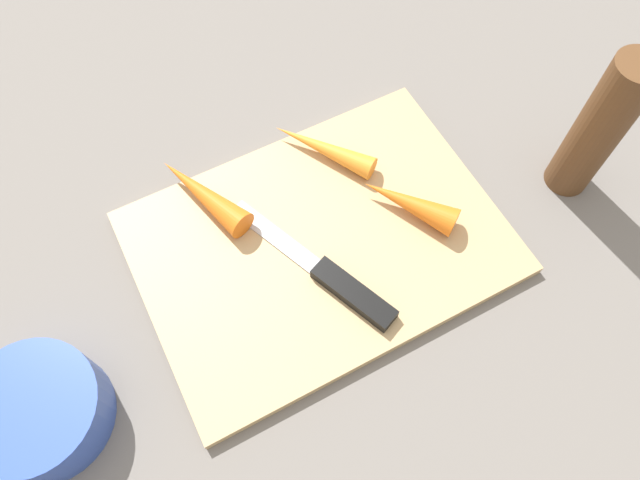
% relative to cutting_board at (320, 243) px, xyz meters
% --- Properties ---
extents(ground_plane, '(1.40, 1.40, 0.00)m').
position_rel_cutting_board_xyz_m(ground_plane, '(0.00, 0.00, -0.01)').
color(ground_plane, slate).
extents(cutting_board, '(0.36, 0.26, 0.01)m').
position_rel_cutting_board_xyz_m(cutting_board, '(0.00, 0.00, 0.00)').
color(cutting_board, tan).
rests_on(cutting_board, ground_plane).
extents(knife, '(0.09, 0.19, 0.01)m').
position_rel_cutting_board_xyz_m(knife, '(0.01, 0.06, 0.01)').
color(knife, '#B7B7BC').
rests_on(knife, cutting_board).
extents(carrot_shortest, '(0.08, 0.10, 0.03)m').
position_rel_cutting_board_xyz_m(carrot_shortest, '(-0.10, 0.01, 0.02)').
color(carrot_shortest, orange).
rests_on(carrot_shortest, cutting_board).
extents(carrot_longest, '(0.09, 0.11, 0.02)m').
position_rel_cutting_board_xyz_m(carrot_longest, '(-0.05, -0.09, 0.02)').
color(carrot_longest, orange).
rests_on(carrot_longest, cutting_board).
extents(carrot_medium, '(0.07, 0.12, 0.03)m').
position_rel_cutting_board_xyz_m(carrot_medium, '(0.08, -0.10, 0.02)').
color(carrot_medium, orange).
rests_on(carrot_medium, cutting_board).
extents(small_bowl, '(0.12, 0.12, 0.05)m').
position_rel_cutting_board_xyz_m(small_bowl, '(0.29, 0.04, 0.02)').
color(small_bowl, '#3351B2').
rests_on(small_bowl, ground_plane).
extents(pepper_grinder, '(0.05, 0.05, 0.17)m').
position_rel_cutting_board_xyz_m(pepper_grinder, '(-0.27, 0.05, 0.08)').
color(pepper_grinder, brown).
rests_on(pepper_grinder, ground_plane).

